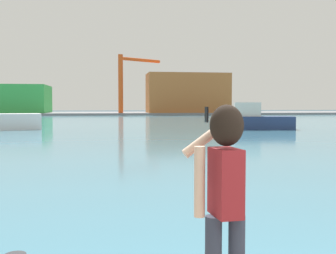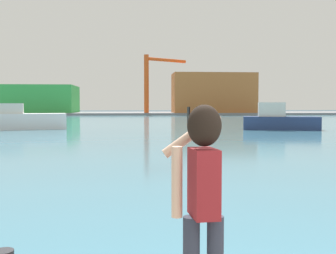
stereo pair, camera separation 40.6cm
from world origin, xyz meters
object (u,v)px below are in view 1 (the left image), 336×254
(person_photographer, at_px, (224,186))
(port_crane, at_px, (127,77))
(warehouse_right, at_px, (187,93))
(boat_moored_2, at_px, (254,120))
(warehouse_left, at_px, (10,99))

(person_photographer, xyz_separation_m, port_crane, (3.32, 84.21, 6.61))
(person_photographer, bearing_deg, warehouse_right, -16.40)
(port_crane, bearing_deg, person_photographer, -92.26)
(person_photographer, height_order, warehouse_right, warehouse_right)
(person_photographer, xyz_separation_m, warehouse_right, (16.71, 85.67, 3.22))
(person_photographer, bearing_deg, boat_moored_2, -26.18)
(person_photographer, height_order, warehouse_left, warehouse_left)
(warehouse_right, bearing_deg, boat_moored_2, -94.92)
(person_photographer, distance_m, warehouse_right, 87.34)
(warehouse_left, relative_size, warehouse_right, 0.91)
(warehouse_left, bearing_deg, person_photographer, -76.52)
(warehouse_right, bearing_deg, warehouse_left, 172.49)
(boat_moored_2, bearing_deg, port_crane, 114.36)
(boat_moored_2, bearing_deg, warehouse_right, 99.98)
(boat_moored_2, xyz_separation_m, port_crane, (-8.74, 52.48, 7.27))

